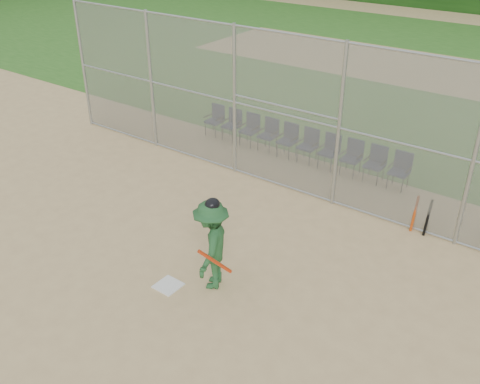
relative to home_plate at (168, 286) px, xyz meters
The scene contains 17 objects.
ground 0.22m from the home_plate, 73.36° to the right, with size 100.00×100.00×0.00m, color tan.
grass_strip 17.79m from the home_plate, 89.80° to the left, with size 100.00×100.00×0.00m, color #2B601C.
dirt_patch_far 17.79m from the home_plate, 89.80° to the left, with size 24.00×24.00×0.00m, color tan.
backstop_fence 5.21m from the home_plate, 89.24° to the left, with size 16.09×0.09×4.00m.
home_plate is the anchor object (origin of this frame).
batter_at_plate 1.27m from the home_plate, 40.31° to the left, with size 1.15×1.37×1.93m.
spare_bats 5.80m from the home_plate, 55.82° to the left, with size 0.36×0.25×0.85m.
chair_0 7.64m from the home_plate, 121.80° to the left, with size 0.54×0.52×0.96m, color #0F1939, non-canonical shape.
chair_1 7.31m from the home_plate, 117.29° to the left, with size 0.54×0.52×0.96m, color #0F1939, non-canonical shape.
chair_2 7.03m from the home_plate, 112.37° to the left, with size 0.54×0.52×0.96m, color #0F1939, non-canonical shape.
chair_3 6.80m from the home_plate, 107.09° to the left, with size 0.54×0.52×0.96m, color #0F1939, non-canonical shape.
chair_4 6.63m from the home_plate, 101.49° to the left, with size 0.54×0.52×0.96m, color #0F1939, non-canonical shape.
chair_5 6.53m from the home_plate, 95.66° to the left, with size 0.54×0.52×0.96m, color #0F1939, non-canonical shape.
chair_6 6.50m from the home_plate, 89.71° to the left, with size 0.54×0.52×0.96m, color #0F1939, non-canonical shape.
chair_7 6.54m from the home_plate, 83.76° to the left, with size 0.54×0.52×0.96m, color #0F1939, non-canonical shape.
chair_8 6.65m from the home_plate, 77.95° to the left, with size 0.54×0.52×0.96m, color #0F1939, non-canonical shape.
chair_9 6.82m from the home_plate, 72.38° to the left, with size 0.54×0.52×0.96m, color #0F1939, non-canonical shape.
Camera 1 is at (5.93, -5.62, 6.64)m, focal length 40.00 mm.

